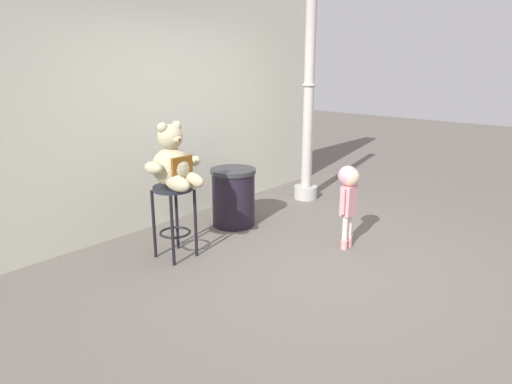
{
  "coord_description": "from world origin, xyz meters",
  "views": [
    {
      "loc": [
        -3.4,
        -2.35,
        1.94
      ],
      "look_at": [
        -0.02,
        0.61,
        0.64
      ],
      "focal_mm": 32.06,
      "sensor_mm": 36.0,
      "label": 1
    }
  ],
  "objects_px": {
    "lamppost": "(308,123)",
    "child_walking": "(349,189)",
    "bar_stool_with_teddy": "(174,207)",
    "trash_bin": "(233,197)",
    "teddy_bear": "(174,163)"
  },
  "relations": [
    {
      "from": "lamppost",
      "to": "teddy_bear",
      "type": "bearing_deg",
      "value": -174.91
    },
    {
      "from": "bar_stool_with_teddy",
      "to": "trash_bin",
      "type": "distance_m",
      "value": 1.11
    },
    {
      "from": "trash_bin",
      "to": "bar_stool_with_teddy",
      "type": "bearing_deg",
      "value": -168.77
    },
    {
      "from": "child_walking",
      "to": "trash_bin",
      "type": "bearing_deg",
      "value": 93.24
    },
    {
      "from": "bar_stool_with_teddy",
      "to": "teddy_bear",
      "type": "bearing_deg",
      "value": -90.0
    },
    {
      "from": "child_walking",
      "to": "lamppost",
      "type": "bearing_deg",
      "value": 40.73
    },
    {
      "from": "teddy_bear",
      "to": "trash_bin",
      "type": "relative_size",
      "value": 0.91
    },
    {
      "from": "trash_bin",
      "to": "lamppost",
      "type": "height_order",
      "value": "lamppost"
    },
    {
      "from": "child_walking",
      "to": "trash_bin",
      "type": "xyz_separation_m",
      "value": [
        -0.28,
        1.4,
        -0.3
      ]
    },
    {
      "from": "child_walking",
      "to": "trash_bin",
      "type": "distance_m",
      "value": 1.46
    },
    {
      "from": "child_walking",
      "to": "teddy_bear",
      "type": "bearing_deg",
      "value": 131.41
    },
    {
      "from": "teddy_bear",
      "to": "lamppost",
      "type": "relative_size",
      "value": 0.23
    },
    {
      "from": "lamppost",
      "to": "child_walking",
      "type": "bearing_deg",
      "value": -131.26
    },
    {
      "from": "teddy_bear",
      "to": "trash_bin",
      "type": "xyz_separation_m",
      "value": [
        1.07,
        0.24,
        -0.63
      ]
    },
    {
      "from": "teddy_bear",
      "to": "lamppost",
      "type": "xyz_separation_m",
      "value": [
        2.56,
        0.23,
        0.12
      ]
    }
  ]
}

